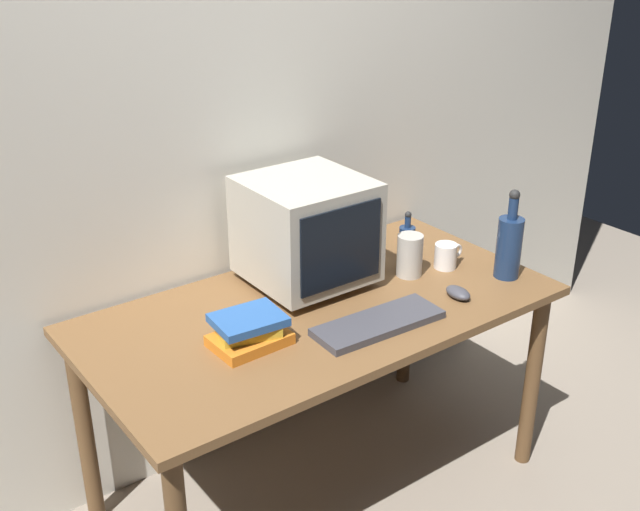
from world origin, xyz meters
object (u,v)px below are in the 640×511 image
bottle_tall (509,245)px  computer_mouse (458,293)px  metal_canister (409,255)px  book_stack (249,331)px  crt_monitor (306,231)px  keyboard (378,323)px  mug (446,256)px  bottle_short (407,241)px

bottle_tall → computer_mouse: bearing=-176.7°
metal_canister → book_stack: bearing=-174.5°
crt_monitor → book_stack: 0.46m
computer_mouse → book_stack: 0.73m
computer_mouse → metal_canister: size_ratio=0.67×
keyboard → book_stack: book_stack is taller
keyboard → book_stack: bearing=161.0°
mug → bottle_short: bearing=110.7°
bottle_tall → metal_canister: bottle_tall is taller
crt_monitor → book_stack: crt_monitor is taller
bottle_short → computer_mouse: bearing=-103.2°
crt_monitor → bottle_tall: bearing=-32.5°
keyboard → book_stack: (-0.37, 0.15, 0.03)m
crt_monitor → metal_canister: 0.38m
bottle_short → book_stack: (-0.79, -0.18, -0.02)m
book_stack → keyboard: bearing=-21.7°
bottle_short → metal_canister: 0.15m
crt_monitor → book_stack: bearing=-148.4°
computer_mouse → mug: (0.14, 0.19, 0.03)m
bottle_tall → bottle_short: 0.37m
bottle_tall → bottle_short: size_ratio=1.77×
bottle_tall → crt_monitor: bearing=147.5°
bottle_short → mug: 0.16m
computer_mouse → metal_canister: metal_canister is taller
keyboard → metal_canister: metal_canister is taller
book_stack → metal_canister: 0.70m
computer_mouse → metal_canister: bearing=98.2°
crt_monitor → book_stack: (-0.37, -0.23, -0.15)m
mug → book_stack: bearing=-177.8°
keyboard → metal_canister: (0.32, 0.22, 0.06)m
book_stack → bottle_short: bearing=12.9°
computer_mouse → bottle_short: (0.08, 0.34, 0.05)m
bottle_short → mug: bottle_short is taller
bottle_short → book_stack: 0.81m
bottle_tall → book_stack: 0.98m
keyboard → bottle_short: bottle_short is taller
metal_canister → computer_mouse: bearing=-86.7°
book_stack → bottle_tall: bearing=-8.6°
book_stack → crt_monitor: bearing=31.6°
crt_monitor → metal_canister: (0.32, -0.16, -0.12)m
bottle_tall → bottle_short: bearing=118.0°
keyboard → mug: mug is taller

